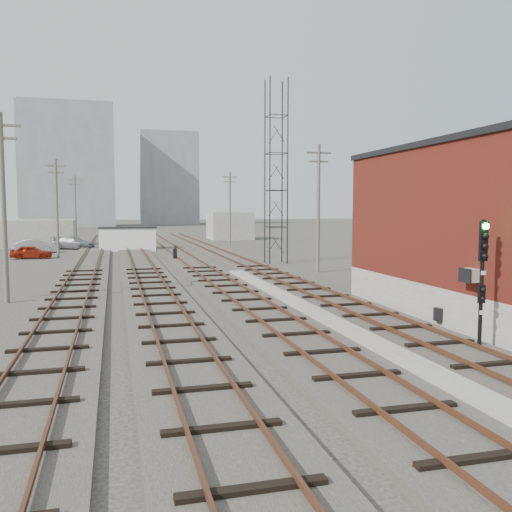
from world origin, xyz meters
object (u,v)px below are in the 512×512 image
object	(u,v)px
signal_mast	(482,274)
car_silver	(36,246)
car_grey	(74,243)
car_red	(31,252)
switch_stand	(175,254)
site_trailer	(128,239)

from	to	relation	value
signal_mast	car_silver	bearing A→B (deg)	113.07
car_grey	signal_mast	bearing A→B (deg)	-136.01
car_red	car_silver	distance (m)	6.74
car_red	signal_mast	bearing A→B (deg)	-152.72
car_grey	switch_stand	bearing A→B (deg)	-123.49
car_red	switch_stand	bearing A→B (deg)	-111.56
signal_mast	switch_stand	size ratio (longest dim) A/B	3.32
car_red	car_silver	size ratio (longest dim) A/B	0.84
switch_stand	car_silver	xyz separation A→B (m)	(-12.86, 11.92, 0.10)
switch_stand	car_grey	xyz separation A→B (m)	(-9.47, 16.27, 0.10)
car_red	car_grey	world-z (taller)	car_grey
car_red	car_silver	xyz separation A→B (m)	(-0.51, 6.72, 0.09)
signal_mast	site_trailer	distance (m)	46.18
site_trailer	car_grey	distance (m)	6.95
car_red	site_trailer	bearing A→B (deg)	-48.56
car_silver	car_grey	distance (m)	5.52
signal_mast	car_grey	xyz separation A→B (m)	(-15.56, 48.84, -1.78)
switch_stand	car_red	bearing A→B (deg)	145.17
car_red	car_grey	size ratio (longest dim) A/B	0.74
car_silver	signal_mast	bearing A→B (deg)	-159.20
switch_stand	car_grey	world-z (taller)	car_grey
switch_stand	car_grey	size ratio (longest dim) A/B	0.26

